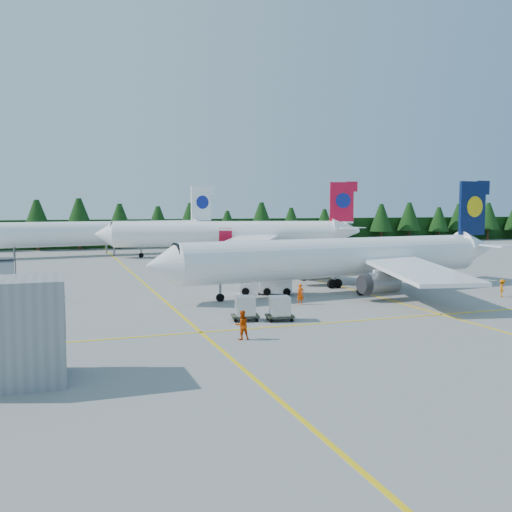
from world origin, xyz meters
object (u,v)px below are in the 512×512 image
object	(u,v)px
airliner_red	(221,234)
service_truck	(267,282)
airstairs	(5,294)
airliner_navy	(332,259)

from	to	relation	value
airliner_red	service_truck	world-z (taller)	airliner_red
airstairs	airliner_navy	bearing A→B (deg)	-10.69
airliner_red	airliner_navy	bearing A→B (deg)	-77.32
airliner_red	service_truck	bearing A→B (deg)	-86.02
airliner_navy	service_truck	world-z (taller)	airliner_navy
service_truck	airstairs	bearing A→B (deg)	-164.18
airstairs	airliner_red	bearing A→B (deg)	48.41
airstairs	service_truck	size ratio (longest dim) A/B	1.11
airliner_red	service_truck	distance (m)	43.06
airstairs	service_truck	bearing A→B (deg)	-9.24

